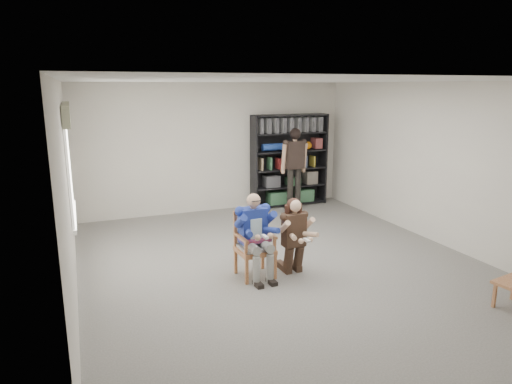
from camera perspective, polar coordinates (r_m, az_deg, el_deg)
name	(u,v)px	position (r m, az deg, el deg)	size (l,w,h in m)	color
room_shell	(283,177)	(6.85, 3.42, 1.93)	(6.00, 7.00, 2.80)	silver
floor	(282,264)	(7.25, 3.27, -8.99)	(6.00, 7.00, 0.01)	#62605A
window_left	(70,163)	(7.16, -22.22, 3.34)	(0.16, 2.00, 1.75)	white
armchair	(255,245)	(6.64, -0.13, -6.64)	(0.56, 0.54, 0.96)	brown
seated_man	(255,236)	(6.59, -0.13, -5.46)	(0.54, 0.75, 1.25)	navy
kneeling_woman	(295,237)	(6.73, 4.86, -5.59)	(0.48, 0.77, 1.14)	#38281E
bookshelf	(289,160)	(10.54, 4.19, 3.95)	(1.80, 0.38, 2.10)	black
standing_man	(294,170)	(10.11, 4.82, 2.76)	(0.56, 0.31, 1.83)	black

